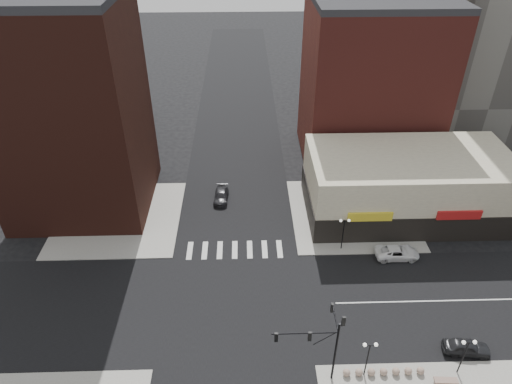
{
  "coord_description": "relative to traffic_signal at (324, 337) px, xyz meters",
  "views": [
    {
      "loc": [
        1.17,
        -30.72,
        34.86
      ],
      "look_at": [
        2.19,
        3.79,
        11.0
      ],
      "focal_mm": 32.0,
      "sensor_mm": 36.0,
      "label": 1
    }
  ],
  "objects": [
    {
      "name": "sidewalk_nw",
      "position": [
        -21.74,
        22.33,
        -4.9
      ],
      "size": [
        15.0,
        15.0,
        0.12
      ],
      "primitive_type": "cube",
      "color": "gray",
      "rests_on": "ground"
    },
    {
      "name": "dark_sedan_east",
      "position": [
        13.29,
        1.85,
        -4.27
      ],
      "size": [
        4.24,
        2.17,
        1.38
      ],
      "primitive_type": "imported",
      "rotation": [
        0.0,
        0.0,
        1.44
      ],
      "color": "black",
      "rests_on": "ground"
    },
    {
      "name": "ground",
      "position": [
        -7.24,
        7.83,
        -4.96
      ],
      "size": [
        240.0,
        240.0,
        0.0
      ],
      "primitive_type": "plane",
      "color": "black",
      "rests_on": "ground"
    },
    {
      "name": "bollard_row",
      "position": [
        5.41,
        -0.17,
        -4.52
      ],
      "size": [
        6.95,
        0.65,
        0.65
      ],
      "color": "gray",
      "rests_on": "sidewalk_se"
    },
    {
      "name": "traffic_signal",
      "position": [
        0.0,
        0.0,
        0.0
      ],
      "size": [
        5.59,
        3.09,
        7.77
      ],
      "color": "black",
      "rests_on": "ground"
    },
    {
      "name": "building_ne_midrise",
      "position": [
        11.76,
        37.33,
        6.04
      ],
      "size": [
        18.0,
        15.0,
        22.0
      ],
      "primitive_type": "cube",
      "color": "maroon",
      "rests_on": "ground"
    },
    {
      "name": "building_nw",
      "position": [
        -26.24,
        26.33,
        7.54
      ],
      "size": [
        16.0,
        15.0,
        25.0
      ],
      "primitive_type": "cube",
      "color": "#3A1912",
      "rests_on": "ground"
    },
    {
      "name": "road_ew",
      "position": [
        -7.24,
        7.83,
        -4.95
      ],
      "size": [
        200.0,
        14.0,
        0.02
      ],
      "primitive_type": "cube",
      "color": "black",
      "rests_on": "ground"
    },
    {
      "name": "street_lamp_se_a",
      "position": [
        3.76,
        -0.17,
        -1.67
      ],
      "size": [
        1.22,
        0.32,
        4.16
      ],
      "color": "black",
      "rests_on": "sidewalk_se"
    },
    {
      "name": "dark_sedan_north",
      "position": [
        -9.19,
        25.93,
        -4.34
      ],
      "size": [
        2.01,
        4.41,
        1.25
      ],
      "primitive_type": "imported",
      "rotation": [
        0.0,
        0.0,
        -0.06
      ],
      "color": "black",
      "rests_on": "ground"
    },
    {
      "name": "street_lamp_se_b",
      "position": [
        11.76,
        -0.17,
        -1.67
      ],
      "size": [
        1.22,
        0.32,
        4.16
      ],
      "color": "black",
      "rests_on": "sidewalk_se"
    },
    {
      "name": "building_ne_row",
      "position": [
        13.76,
        22.83,
        -1.66
      ],
      "size": [
        24.2,
        12.2,
        8.0
      ],
      "color": "beige",
      "rests_on": "ground"
    },
    {
      "name": "road_ns",
      "position": [
        -7.24,
        7.83,
        -4.95
      ],
      "size": [
        14.0,
        200.0,
        0.02
      ],
      "primitive_type": "cube",
      "color": "black",
      "rests_on": "ground"
    },
    {
      "name": "stone_bench",
      "position": [
        10.36,
        -1.17,
        -4.6
      ],
      "size": [
        1.99,
        0.73,
        0.46
      ],
      "rotation": [
        0.0,
        0.0,
        -0.07
      ],
      "color": "gray",
      "rests_on": "sidewalk_se"
    },
    {
      "name": "street_lamp_ne",
      "position": [
        4.76,
        15.83,
        -1.67
      ],
      "size": [
        1.22,
        0.32,
        4.16
      ],
      "color": "black",
      "rests_on": "sidewalk_ne"
    },
    {
      "name": "sidewalk_ne",
      "position": [
        7.26,
        22.33,
        -4.9
      ],
      "size": [
        15.0,
        15.0,
        0.12
      ],
      "primitive_type": "cube",
      "color": "gray",
      "rests_on": "ground"
    },
    {
      "name": "building_nw_low",
      "position": [
        -39.24,
        41.83,
        1.04
      ],
      "size": [
        20.0,
        18.0,
        12.0
      ],
      "primitive_type": "cube",
      "color": "#3A1912",
      "rests_on": "ground"
    },
    {
      "name": "white_suv",
      "position": [
        10.68,
        14.33,
        -4.29
      ],
      "size": [
        4.87,
        2.26,
        1.35
      ],
      "primitive_type": "imported",
      "rotation": [
        0.0,
        0.0,
        1.57
      ],
      "color": "white",
      "rests_on": "ground"
    }
  ]
}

